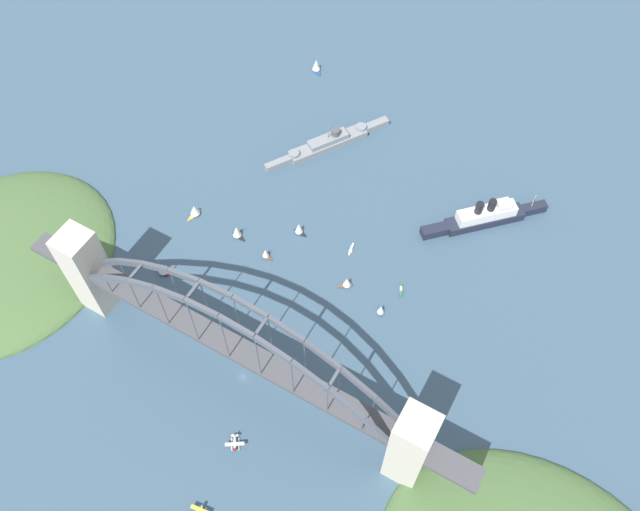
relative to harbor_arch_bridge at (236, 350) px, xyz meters
The scene contains 16 objects.
ground_plane 31.64m from the harbor_arch_bridge, 108.43° to the right, with size 1400.00×1400.00×0.00m, color #385166.
harbor_arch_bridge is the anchor object (origin of this frame).
headland_west_shore 161.14m from the harbor_arch_bridge, behind, with size 119.35×133.02×20.27m.
ocean_liner 168.14m from the harbor_arch_bridge, 65.54° to the left, with size 59.06×59.07×19.71m.
naval_cruiser 166.07m from the harbor_arch_bridge, 103.89° to the left, with size 50.52×76.66×17.90m.
seaplane_taxiing_near_bridge 45.69m from the harbor_arch_bridge, 62.27° to the right, with size 8.59×8.24×5.09m.
small_boat_0 91.70m from the harbor_arch_bridge, 125.44° to the left, with size 9.19×5.97×9.76m.
small_boat_1 102.54m from the harbor_arch_bridge, 61.04° to the left, with size 4.37×7.88×1.90m.
small_boat_2 97.55m from the harbor_arch_bridge, 103.02° to the left, with size 8.36×5.19×9.37m.
small_boat_3 111.78m from the harbor_arch_bridge, 138.40° to the left, with size 6.30×10.28×9.10m.
small_boat_4 80.74m from the harbor_arch_bridge, 74.62° to the left, with size 7.27×6.85×8.76m.
small_boat_5 85.25m from the harbor_arch_bridge, 57.01° to the left, with size 5.40×6.52×7.98m.
small_boat_6 101.42m from the harbor_arch_bridge, 83.60° to the left, with size 2.57×8.41×2.07m.
small_boat_7 83.38m from the harbor_arch_bridge, 157.30° to the left, with size 10.75×6.33×9.74m.
small_boat_8 78.29m from the harbor_arch_bridge, 113.10° to the left, with size 6.90×4.07×8.11m.
small_boat_9 232.14m from the harbor_arch_bridge, 110.69° to the left, with size 9.36×8.27×10.30m.
Camera 1 is at (101.33, -97.81, 316.95)m, focal length 37.57 mm.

